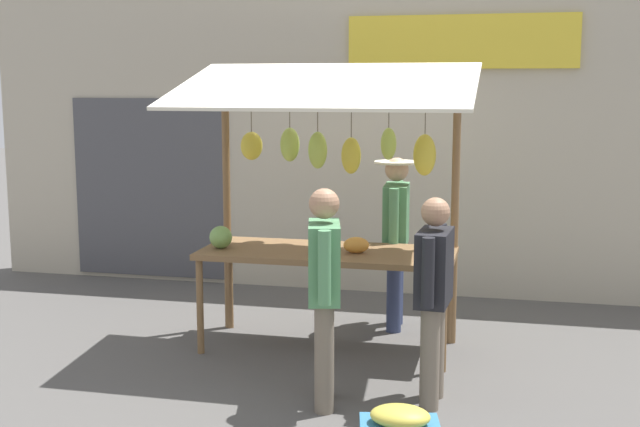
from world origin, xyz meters
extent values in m
plane|color=#514F4C|center=(0.00, 0.00, 0.00)|extent=(40.00, 40.00, 0.00)
cube|color=#B2A893|center=(0.00, -2.20, 1.70)|extent=(9.00, 0.25, 3.40)
cube|color=yellow|center=(-0.98, -2.06, 2.75)|extent=(2.40, 0.06, 0.56)
cube|color=#47474C|center=(2.59, -2.07, 1.10)|extent=(1.90, 0.04, 2.10)
cube|color=brown|center=(0.00, 0.00, 0.85)|extent=(2.20, 0.90, 0.05)
cylinder|color=brown|center=(1.04, 0.39, 0.41)|extent=(0.06, 0.06, 0.83)
cylinder|color=brown|center=(-1.04, 0.39, 0.41)|extent=(0.06, 0.06, 0.83)
cylinder|color=brown|center=(1.04, -0.39, 0.41)|extent=(0.06, 0.06, 0.83)
cylinder|color=brown|center=(-1.04, -0.39, 0.41)|extent=(0.06, 0.06, 0.83)
cylinder|color=brown|center=(1.06, -0.40, 1.18)|extent=(0.07, 0.07, 2.35)
cylinder|color=brown|center=(-1.06, -0.40, 1.18)|extent=(0.07, 0.07, 2.35)
cylinder|color=brown|center=(0.00, -0.40, 2.15)|extent=(2.12, 0.06, 0.06)
cube|color=beige|center=(0.00, 0.15, 2.30)|extent=(2.50, 1.46, 0.39)
cylinder|color=brown|center=(-0.79, -0.37, 2.01)|extent=(0.01, 0.01, 0.27)
ellipsoid|color=yellow|center=(-0.79, -0.37, 1.70)|extent=(0.21, 0.18, 0.36)
cylinder|color=brown|center=(-0.47, -0.34, 2.04)|extent=(0.01, 0.01, 0.22)
ellipsoid|color=#B2CC4C|center=(-0.47, -0.34, 1.79)|extent=(0.15, 0.18, 0.28)
cylinder|color=brown|center=(-0.13, -0.36, 2.00)|extent=(0.01, 0.01, 0.31)
ellipsoid|color=yellow|center=(-0.13, -0.36, 1.68)|extent=(0.22, 0.20, 0.33)
cylinder|color=brown|center=(0.17, -0.35, 2.02)|extent=(0.01, 0.01, 0.26)
ellipsoid|color=#B2CC4C|center=(0.17, -0.35, 1.72)|extent=(0.22, 0.20, 0.33)
cylinder|color=brown|center=(0.45, -0.41, 2.03)|extent=(0.01, 0.01, 0.23)
ellipsoid|color=#B2CC4C|center=(0.45, -0.41, 1.76)|extent=(0.18, 0.22, 0.31)
cylinder|color=brown|center=(0.80, -0.38, 2.01)|extent=(0.01, 0.01, 0.27)
ellipsoid|color=yellow|center=(0.80, -0.38, 1.75)|extent=(0.26, 0.28, 0.26)
sphere|color=#729E4C|center=(0.93, 0.13, 0.98)|extent=(0.20, 0.20, 0.20)
ellipsoid|color=orange|center=(-0.26, 0.06, 0.95)|extent=(0.24, 0.18, 0.14)
cylinder|color=navy|center=(-0.48, -0.88, 0.40)|extent=(0.14, 0.14, 0.81)
cylinder|color=navy|center=(-0.50, -0.62, 0.40)|extent=(0.14, 0.14, 0.81)
cube|color=#518C5B|center=(-0.49, -0.75, 1.10)|extent=(0.25, 0.50, 0.57)
cylinder|color=#518C5B|center=(-0.47, -1.05, 1.12)|extent=(0.09, 0.09, 0.53)
cylinder|color=#518C5B|center=(-0.51, -0.45, 1.12)|extent=(0.09, 0.09, 0.53)
sphere|color=tan|center=(-0.49, -0.75, 1.52)|extent=(0.22, 0.22, 0.22)
cylinder|color=beige|center=(-0.49, -0.75, 1.59)|extent=(0.42, 0.42, 0.02)
cylinder|color=#726656|center=(-1.01, 1.20, 0.38)|extent=(0.14, 0.14, 0.75)
cylinder|color=#726656|center=(-1.03, 0.95, 0.38)|extent=(0.14, 0.14, 0.75)
cube|color=black|center=(-1.02, 1.08, 1.02)|extent=(0.25, 0.47, 0.53)
cylinder|color=black|center=(-1.00, 1.36, 1.04)|extent=(0.09, 0.09, 0.49)
cylinder|color=black|center=(-1.04, 0.79, 1.04)|extent=(0.09, 0.09, 0.49)
sphere|color=#A87A5B|center=(-1.02, 1.08, 1.42)|extent=(0.21, 0.21, 0.21)
cylinder|color=#726656|center=(-0.29, 1.42, 0.39)|extent=(0.14, 0.14, 0.79)
cylinder|color=#726656|center=(-0.23, 1.17, 0.39)|extent=(0.14, 0.14, 0.79)
cube|color=#518C5B|center=(-0.26, 1.29, 1.06)|extent=(0.32, 0.51, 0.56)
cylinder|color=#518C5B|center=(-0.33, 1.58, 1.09)|extent=(0.09, 0.09, 0.51)
cylinder|color=#518C5B|center=(-0.19, 1.00, 1.09)|extent=(0.09, 0.09, 0.51)
sphere|color=#A87A5B|center=(-0.26, 1.29, 1.48)|extent=(0.22, 0.22, 0.22)
ellipsoid|color=gold|center=(-0.94, 2.25, 0.37)|extent=(0.36, 0.27, 0.12)
camera|label=1|loc=(-1.51, 6.87, 2.31)|focal=46.33mm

